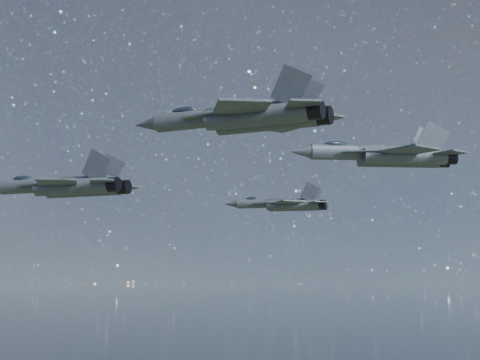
{
  "coord_description": "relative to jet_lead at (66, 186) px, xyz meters",
  "views": [
    {
      "loc": [
        7.9,
        -81.26,
        144.84
      ],
      "look_at": [
        0.54,
        0.77,
        156.53
      ],
      "focal_mm": 55.0,
      "sensor_mm": 36.0,
      "label": 1
    }
  ],
  "objects": [
    {
      "name": "jet_left",
      "position": [
        23.63,
        27.13,
        0.67
      ],
      "size": [
        15.87,
        11.06,
        3.99
      ],
      "rotation": [
        0.0,
        0.0,
        -0.13
      ],
      "color": "#353D42"
    },
    {
      "name": "jet_slot",
      "position": [
        35.73,
        1.75,
        3.22
      ],
      "size": [
        19.35,
        13.34,
        4.86
      ],
      "rotation": [
        0.0,
        0.0,
        0.18
      ],
      "color": "#353D42"
    },
    {
      "name": "jet_right",
      "position": [
        21.53,
        -17.59,
        3.39
      ],
      "size": [
        19.34,
        12.92,
        4.9
      ],
      "rotation": [
        0.0,
        0.0,
        -0.34
      ],
      "color": "#353D42"
    },
    {
      "name": "jet_lead",
      "position": [
        0.0,
        0.0,
        0.0
      ],
      "size": [
        19.38,
        13.14,
        4.88
      ],
      "rotation": [
        0.0,
        0.0,
        -0.27
      ],
      "color": "#353D42"
    }
  ]
}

